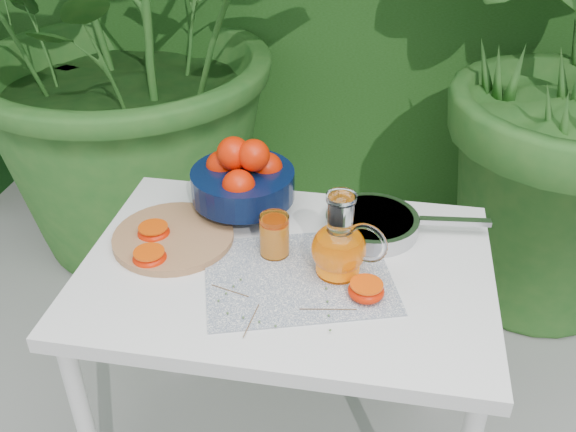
% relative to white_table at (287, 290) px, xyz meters
% --- Properties ---
extents(potted_plant_left, '(2.49, 2.49, 2.03)m').
position_rel_white_table_xyz_m(potted_plant_left, '(-0.79, 1.14, 0.35)').
color(potted_plant_left, '#255F20').
rests_on(potted_plant_left, ground).
extents(potted_plant_right, '(2.80, 2.80, 1.99)m').
position_rel_white_table_xyz_m(potted_plant_right, '(0.76, 1.03, 0.33)').
color(potted_plant_right, '#255F20').
rests_on(potted_plant_right, ground).
extents(white_table, '(1.00, 0.70, 0.75)m').
position_rel_white_table_xyz_m(white_table, '(0.00, 0.00, 0.00)').
color(white_table, white).
rests_on(white_table, ground).
extents(placemat, '(0.52, 0.46, 0.00)m').
position_rel_white_table_xyz_m(placemat, '(0.03, -0.04, 0.08)').
color(placemat, '#0C1F45').
rests_on(placemat, white_table).
extents(cutting_board, '(0.32, 0.32, 0.02)m').
position_rel_white_table_xyz_m(cutting_board, '(-0.31, 0.05, 0.09)').
color(cutting_board, '#A6794B').
rests_on(cutting_board, white_table).
extents(fruit_bowl, '(0.30, 0.30, 0.22)m').
position_rel_white_table_xyz_m(fruit_bowl, '(-0.16, 0.23, 0.18)').
color(fruit_bowl, black).
rests_on(fruit_bowl, white_table).
extents(juice_pitcher, '(0.20, 0.17, 0.22)m').
position_rel_white_table_xyz_m(juice_pitcher, '(0.13, -0.01, 0.16)').
color(juice_pitcher, white).
rests_on(juice_pitcher, white_table).
extents(juice_tumbler, '(0.10, 0.10, 0.11)m').
position_rel_white_table_xyz_m(juice_tumbler, '(-0.04, 0.04, 0.14)').
color(juice_tumbler, white).
rests_on(juice_tumbler, white_table).
extents(saute_pan, '(0.44, 0.27, 0.05)m').
position_rel_white_table_xyz_m(saute_pan, '(0.20, 0.18, 0.11)').
color(saute_pan, '#ACACB0').
rests_on(saute_pan, white_table).
extents(orange_halves, '(0.65, 0.23, 0.04)m').
position_rel_white_table_xyz_m(orange_halves, '(-0.16, -0.03, 0.10)').
color(orange_halves, red).
rests_on(orange_halves, white_table).
extents(thyme_sprigs, '(0.34, 0.19, 0.01)m').
position_rel_white_table_xyz_m(thyme_sprigs, '(-0.00, -0.16, 0.09)').
color(thyme_sprigs, brown).
rests_on(thyme_sprigs, white_table).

